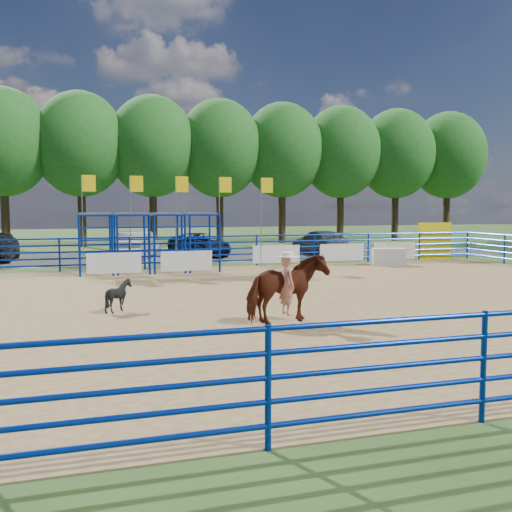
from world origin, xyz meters
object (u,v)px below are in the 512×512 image
horse_and_rider (287,286)px  car_c (199,245)px  car_b (139,245)px  car_d (320,242)px  calf (119,295)px  announcer_table (388,257)px

horse_and_rider → car_c: horse_and_rider is taller
car_b → car_c: car_b is taller
horse_and_rider → car_d: horse_and_rider is taller
horse_and_rider → car_c: (1.68, 19.22, -0.27)m
calf → car_c: size_ratio=0.18×
horse_and_rider → car_c: size_ratio=0.52×
announcer_table → calf: calf is taller
announcer_table → car_d: size_ratio=0.32×
car_b → car_d: (10.79, -0.01, -0.05)m
announcer_table → car_d: 7.40m
car_d → calf: bearing=47.3°
calf → horse_and_rider: bearing=-128.2°
car_c → car_d: car_d is taller
car_b → car_d: car_b is taller
calf → announcer_table: bearing=-59.0°
calf → car_d: 20.57m
announcer_table → horse_and_rider: size_ratio=0.63×
announcer_table → horse_and_rider: horse_and_rider is taller
car_d → announcer_table: bearing=89.2°
horse_and_rider → calf: horse_and_rider is taller
announcer_table → car_c: 10.97m
car_c → car_d: bearing=-17.3°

